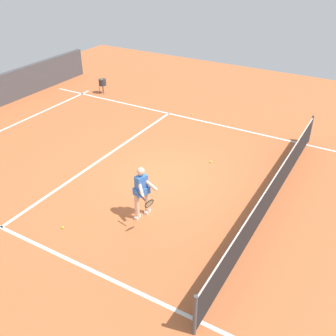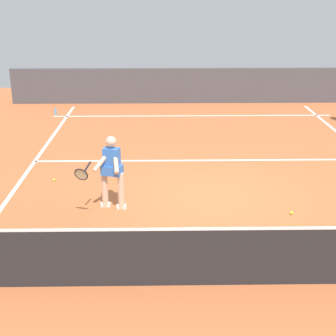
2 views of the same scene
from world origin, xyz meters
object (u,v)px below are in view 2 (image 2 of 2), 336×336
at_px(tennis_player, 111,170).
at_px(water_bottle, 56,111).
at_px(tennis_ball_far, 54,180).
at_px(tennis_ball_mid, 291,213).

height_order(tennis_player, water_bottle, tennis_player).
bearing_deg(tennis_player, tennis_ball_far, -45.66).
height_order(tennis_player, tennis_ball_far, tennis_player).
height_order(tennis_ball_mid, water_bottle, water_bottle).
relative_size(tennis_ball_far, water_bottle, 0.28).
bearing_deg(water_bottle, tennis_ball_far, 100.63).
relative_size(tennis_ball_mid, water_bottle, 0.28).
height_order(tennis_ball_mid, tennis_ball_far, same).
height_order(tennis_ball_far, water_bottle, water_bottle).
bearing_deg(tennis_ball_mid, tennis_ball_far, -20.56).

